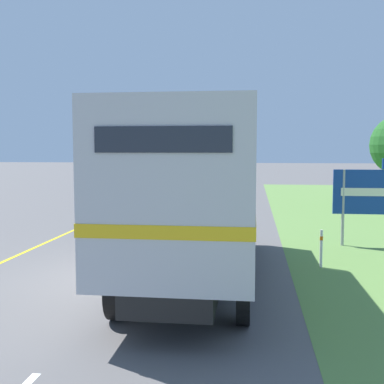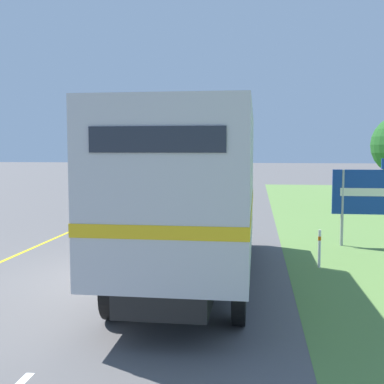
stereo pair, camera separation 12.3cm
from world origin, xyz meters
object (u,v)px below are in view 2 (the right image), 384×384
(highway_sign, at_px, (369,193))
(horse_trailer_truck, at_px, (194,190))
(lead_car_white, at_px, (172,183))
(delineator_post, at_px, (319,248))

(highway_sign, bearing_deg, horse_trailer_truck, -135.73)
(horse_trailer_truck, relative_size, lead_car_white, 1.94)
(horse_trailer_truck, relative_size, delineator_post, 9.07)
(delineator_post, bearing_deg, highway_sign, 58.45)
(highway_sign, height_order, delineator_post, highway_sign)
(horse_trailer_truck, xyz_separation_m, delineator_post, (2.93, 1.68, -1.55))
(horse_trailer_truck, distance_m, highway_sign, 6.64)
(delineator_post, bearing_deg, horse_trailer_truck, -150.27)
(horse_trailer_truck, relative_size, highway_sign, 3.22)
(highway_sign, relative_size, delineator_post, 2.82)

